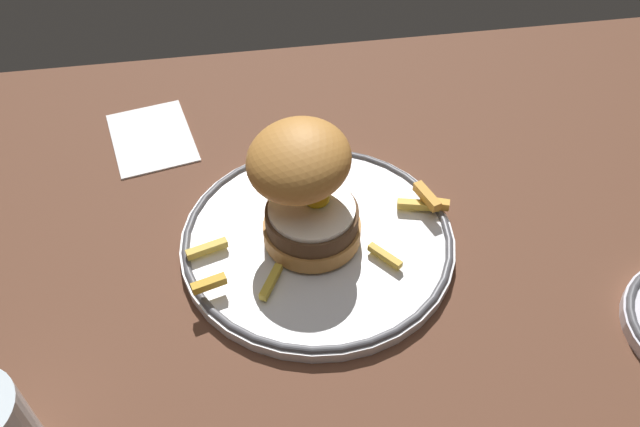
{
  "coord_description": "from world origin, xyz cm",
  "views": [
    {
      "loc": [
        -6.75,
        -40.89,
        49.95
      ],
      "look_at": [
        0.24,
        2.43,
        4.6
      ],
      "focal_mm": 36.24,
      "sensor_mm": 36.0,
      "label": 1
    }
  ],
  "objects": [
    {
      "name": "burger",
      "position": [
        -1.13,
        3.34,
        7.63
      ],
      "size": [
        14.67,
        14.65,
        12.37
      ],
      "color": "#BE7E3D",
      "rests_on": "dinner_plate"
    },
    {
      "name": "fries_pile",
      "position": [
        1.88,
        5.15,
        2.37
      ],
      "size": [
        27.56,
        21.51,
        2.37
      ],
      "color": "gold",
      "rests_on": "dinner_plate"
    },
    {
      "name": "napkin",
      "position": [
        -17.19,
        22.68,
        0.2
      ],
      "size": [
        11.58,
        14.14,
        0.4
      ],
      "primitive_type": "cube",
      "rotation": [
        0.0,
        0.0,
        0.2
      ],
      "color": "white",
      "rests_on": "ground_plane"
    },
    {
      "name": "dinner_plate",
      "position": [
        0.24,
        2.43,
        0.84
      ],
      "size": [
        27.84,
        27.84,
        1.6
      ],
      "color": "silver",
      "rests_on": "ground_plane"
    },
    {
      "name": "ground_plane",
      "position": [
        0.0,
        0.0,
        -2.0
      ],
      "size": [
        129.16,
        80.54,
        4.0
      ],
      "primitive_type": "cube",
      "color": "brown"
    }
  ]
}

